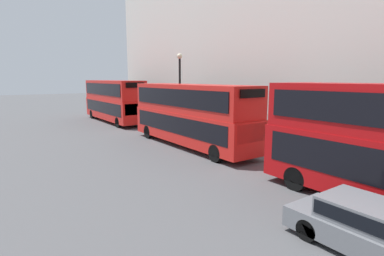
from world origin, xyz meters
TOP-DOWN VIEW (x-y plane):
  - bus_second_in_queue at (1.60, 18.13)m, footprint 2.59×11.45m
  - bus_third_in_queue at (1.60, 32.56)m, footprint 2.59×11.34m
  - car_dark_sedan at (-1.80, 4.79)m, footprint 1.82×4.44m
  - street_lamp at (3.69, 22.68)m, footprint 0.44×0.44m

SIDE VIEW (x-z plane):
  - car_dark_sedan at x=-1.80m, z-range 0.04..1.43m
  - bus_second_in_queue at x=1.60m, z-range 0.22..4.43m
  - bus_third_in_queue at x=1.60m, z-range 0.22..4.62m
  - street_lamp at x=3.69m, z-range 0.77..7.40m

